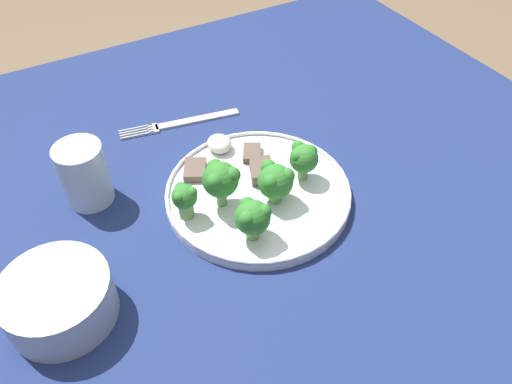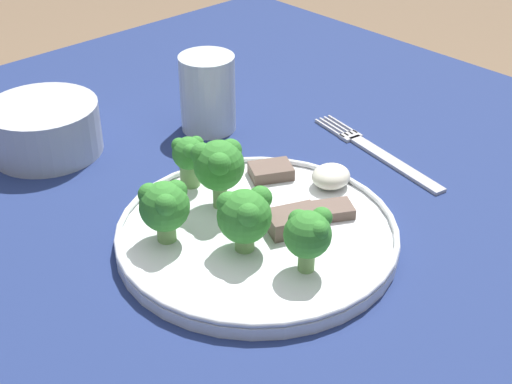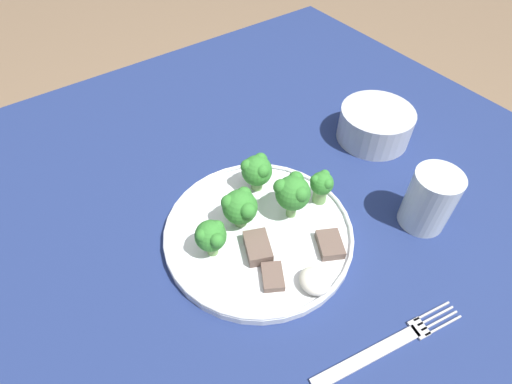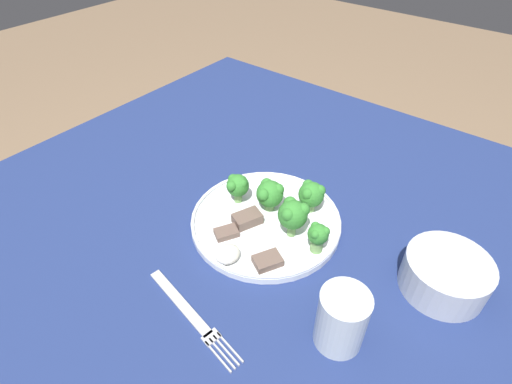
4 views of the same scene
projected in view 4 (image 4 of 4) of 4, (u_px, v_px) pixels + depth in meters
name	position (u px, v px, depth m)	size (l,w,h in m)	color
table	(267.00, 258.00, 0.79)	(1.07, 1.14, 0.76)	navy
dinner_plate	(266.00, 221.00, 0.71)	(0.27, 0.27, 0.02)	white
fork	(192.00, 316.00, 0.57)	(0.05, 0.20, 0.00)	#B2B2B7
cream_bowl	(445.00, 275.00, 0.60)	(0.13, 0.13, 0.06)	#B7BCC6
drinking_glass	(341.00, 321.00, 0.52)	(0.07, 0.07, 0.09)	silver
broccoli_floret_near_rim_left	(293.00, 214.00, 0.65)	(0.05, 0.05, 0.07)	#709E56
broccoli_floret_center_left	(318.00, 235.00, 0.64)	(0.04, 0.03, 0.05)	#709E56
broccoli_floret_back_left	(270.00, 193.00, 0.71)	(0.05, 0.05, 0.06)	#709E56
broccoli_floret_front_left	(311.00, 194.00, 0.71)	(0.05, 0.05, 0.06)	#709E56
broccoli_floret_center_back	(236.00, 186.00, 0.72)	(0.04, 0.04, 0.06)	#709E56
meat_slice_front_slice	(247.00, 219.00, 0.70)	(0.06, 0.05, 0.02)	brown
meat_slice_middle_slice	(268.00, 261.00, 0.63)	(0.05, 0.05, 0.01)	brown
meat_slice_rear_slice	(226.00, 233.00, 0.68)	(0.05, 0.04, 0.01)	brown
sauce_dollop	(228.00, 254.00, 0.64)	(0.04, 0.04, 0.02)	silver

